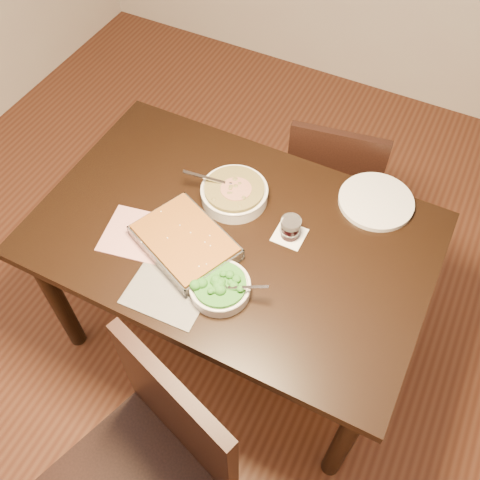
# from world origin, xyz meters

# --- Properties ---
(ground) EXTENTS (4.00, 4.00, 0.00)m
(ground) POSITION_xyz_m (0.00, 0.00, 0.00)
(ground) COLOR #482214
(ground) RESTS_ON ground
(table) EXTENTS (1.40, 0.90, 0.75)m
(table) POSITION_xyz_m (0.00, 0.00, 0.65)
(table) COLOR black
(table) RESTS_ON ground
(magazine_a) EXTENTS (0.32, 0.26, 0.01)m
(magazine_a) POSITION_xyz_m (-0.27, -0.16, 0.75)
(magazine_a) COLOR #AF323F
(magazine_a) RESTS_ON table
(magazine_b) EXTENTS (0.27, 0.20, 0.00)m
(magazine_b) POSITION_xyz_m (-0.08, -0.32, 0.75)
(magazine_b) COLOR #24242B
(magazine_b) RESTS_ON table
(coaster) EXTENTS (0.11, 0.11, 0.00)m
(coaster) POSITION_xyz_m (0.19, 0.08, 0.75)
(coaster) COLOR white
(coaster) RESTS_ON table
(stew_bowl) EXTENTS (0.27, 0.25, 0.09)m
(stew_bowl) POSITION_xyz_m (-0.07, 0.14, 0.78)
(stew_bowl) COLOR silver
(stew_bowl) RESTS_ON table
(broccoli_bowl) EXTENTS (0.23, 0.20, 0.08)m
(broccoli_bowl) POSITION_xyz_m (0.08, -0.23, 0.78)
(broccoli_bowl) COLOR silver
(broccoli_bowl) RESTS_ON table
(baking_dish) EXTENTS (0.41, 0.36, 0.06)m
(baking_dish) POSITION_xyz_m (-0.12, -0.13, 0.78)
(baking_dish) COLOR silver
(baking_dish) RESTS_ON table
(wine_tumbler) EXTENTS (0.07, 0.07, 0.08)m
(wine_tumbler) POSITION_xyz_m (0.19, 0.08, 0.80)
(wine_tumbler) COLOR black
(wine_tumbler) RESTS_ON coaster
(dinner_plate) EXTENTS (0.28, 0.28, 0.02)m
(dinner_plate) POSITION_xyz_m (0.41, 0.36, 0.76)
(dinner_plate) COLOR silver
(dinner_plate) RESTS_ON table
(chair_near) EXTENTS (0.58, 0.58, 0.98)m
(chair_near) POSITION_xyz_m (0.11, -0.75, 0.55)
(chair_near) COLOR black
(chair_near) RESTS_ON ground
(chair_far) EXTENTS (0.46, 0.46, 0.85)m
(chair_far) POSITION_xyz_m (0.17, 0.66, 0.47)
(chair_far) COLOR black
(chair_far) RESTS_ON ground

